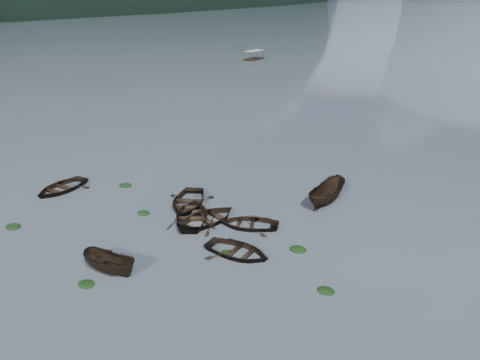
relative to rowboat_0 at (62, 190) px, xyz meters
The scene contains 18 objects.
ground_plane 15.18m from the rowboat_0, 24.63° to the right, with size 2400.00×2400.00×0.00m, color #4A545D.
rowboat_0 is the anchor object (origin of this frame).
rowboat_1 13.65m from the rowboat_0, ahead, with size 3.34×4.67×0.97m, color black.
rowboat_2 13.90m from the rowboat_0, 26.69° to the right, with size 1.42×3.77×1.46m, color black.
rowboat_3 12.41m from the rowboat_0, ahead, with size 3.46×4.84×1.00m, color black.
rowboat_4 17.65m from the rowboat_0, ahead, with size 3.08×4.32×0.89m, color black.
rowboat_6 11.07m from the rowboat_0, 17.42° to the left, with size 3.57×4.99×1.03m, color black.
rowboat_7 16.53m from the rowboat_0, 10.16° to the left, with size 2.96×4.14×0.86m, color black.
rowboat_8 21.47m from the rowboat_0, 26.24° to the left, with size 1.77×4.70×1.82m, color black.
weed_clump_0 6.55m from the rowboat_0, 67.08° to the right, with size 1.13×0.92×0.25m, color black.
weed_clump_1 8.71m from the rowboat_0, ahead, with size 1.00×0.80×0.22m, color black.
weed_clump_2 14.60m from the rowboat_0, 32.88° to the right, with size 1.04×0.83×0.22m, color black.
weed_clump_3 17.05m from the rowboat_0, ahead, with size 0.86×0.72×0.19m, color black.
weed_clump_4 23.85m from the rowboat_0, ahead, with size 1.02×0.81×0.21m, color black.
weed_clump_5 5.12m from the rowboat_0, 42.95° to the left, with size 1.15×0.93×0.24m, color black.
weed_clump_6 11.33m from the rowboat_0, ahead, with size 0.85×0.71×0.18m, color black.
weed_clump_7 20.68m from the rowboat_0, ahead, with size 1.12×0.90×0.24m, color black.
pontoon_left 78.77m from the rowboat_0, 109.39° to the left, with size 2.19×5.26×2.02m, color black, non-canonical shape.
Camera 1 is at (17.54, -15.49, 15.34)m, focal length 35.00 mm.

